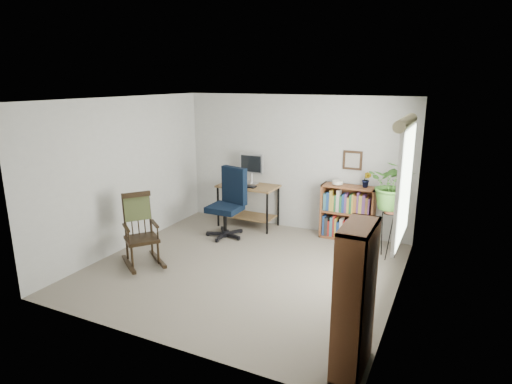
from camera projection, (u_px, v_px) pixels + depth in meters
The scene contains 18 objects.
floor at pixel (244, 268), 6.19m from camera, with size 4.20×4.00×0.00m, color gray.
ceiling at pixel (243, 99), 5.58m from camera, with size 4.20×4.00×0.00m, color white.
wall_back at pixel (295, 163), 7.63m from camera, with size 4.20×0.00×2.40m, color #B7B7B3.
wall_front at pixel (149, 234), 4.14m from camera, with size 4.20×0.00×2.40m, color #B7B7B3.
wall_left at pixel (126, 174), 6.77m from camera, with size 0.00×4.00×2.40m, color #B7B7B3.
wall_right at pixel (403, 207), 5.01m from camera, with size 0.00×4.00×2.40m, color #B7B7B3.
window at pixel (404, 185), 5.24m from camera, with size 0.12×1.20×1.50m, color white, non-canonical shape.
desk at pixel (248, 206), 7.90m from camera, with size 1.08×0.59×0.78m, color brown, non-canonical shape.
monitor at pixel (251, 169), 7.86m from camera, with size 0.46×0.16×0.56m, color #B0B0B4, non-canonical shape.
keyboard at pixel (245, 186), 7.70m from camera, with size 0.40×0.15×0.03m, color black.
office_chair at pixel (225, 203), 7.30m from camera, with size 0.66×0.66×1.22m, color black, non-canonical shape.
rocking_chair at pixel (141, 230), 6.20m from camera, with size 0.56×0.93×1.08m, color black, non-canonical shape.
low_bookshelf at pixel (347, 213), 7.23m from camera, with size 0.89×0.30×0.94m, color brown, non-canonical shape.
tall_bookshelf at pixel (355, 299), 3.88m from camera, with size 0.27×0.63×1.43m, color brown, non-canonical shape.
plant_stand at pixel (389, 232), 6.47m from camera, with size 0.23×0.23×0.84m, color black, non-canonical shape.
spider_plant at pixel (395, 161), 6.19m from camera, with size 1.69×1.88×1.46m, color #376824.
potted_plant_small at pixel (366, 184), 6.98m from camera, with size 0.13×0.24×0.11m, color #376824.
framed_picture at pixel (352, 160), 7.13m from camera, with size 0.32×0.04×0.32m, color black, non-canonical shape.
Camera 1 is at (2.63, -5.07, 2.65)m, focal length 30.00 mm.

